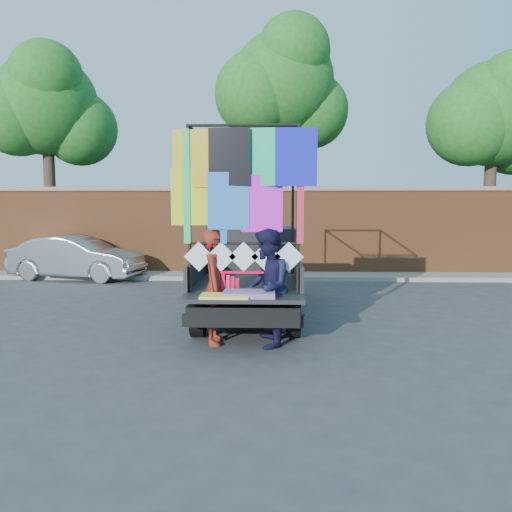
{
  "coord_description": "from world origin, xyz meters",
  "views": [
    {
      "loc": [
        0.7,
        -7.8,
        2.11
      ],
      "look_at": [
        0.45,
        -0.16,
        1.31
      ],
      "focal_mm": 35.0,
      "sensor_mm": 36.0,
      "label": 1
    }
  ],
  "objects_px": {
    "sedan": "(77,258)",
    "man": "(267,288)",
    "pickup_truck": "(251,269)",
    "woman": "(215,287)"
  },
  "relations": [
    {
      "from": "sedan",
      "to": "man",
      "type": "bearing_deg",
      "value": -129.56
    },
    {
      "from": "woman",
      "to": "man",
      "type": "bearing_deg",
      "value": -97.19
    },
    {
      "from": "woman",
      "to": "man",
      "type": "relative_size",
      "value": 0.99
    },
    {
      "from": "pickup_truck",
      "to": "woman",
      "type": "bearing_deg",
      "value": -100.14
    },
    {
      "from": "pickup_truck",
      "to": "woman",
      "type": "distance_m",
      "value": 2.46
    },
    {
      "from": "sedan",
      "to": "woman",
      "type": "bearing_deg",
      "value": -133.33
    },
    {
      "from": "sedan",
      "to": "man",
      "type": "xyz_separation_m",
      "value": [
        5.4,
        -6.41,
        0.27
      ]
    },
    {
      "from": "woman",
      "to": "man",
      "type": "distance_m",
      "value": 0.79
    },
    {
      "from": "pickup_truck",
      "to": "man",
      "type": "distance_m",
      "value": 2.57
    },
    {
      "from": "sedan",
      "to": "woman",
      "type": "xyz_separation_m",
      "value": [
        4.62,
        -6.29,
        0.26
      ]
    }
  ]
}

